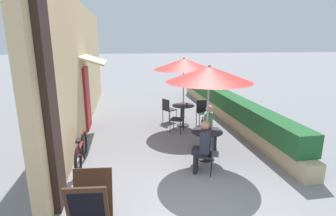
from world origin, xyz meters
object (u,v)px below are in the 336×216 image
object	(u,v)px
patio_umbrella_near	(209,74)
seated_patron_near_left	(203,145)
patio_table_mid	(183,111)
patio_umbrella_mid	(184,64)
coffee_cup_mid	(187,104)
bicycle_leaning	(81,152)
cafe_chair_near_left	(207,152)
patio_table_near	(207,139)
cafe_chair_mid_right	(179,117)
cafe_chair_mid_back	(202,110)
cafe_chair_near_right	(206,130)
coffee_cup_near	(210,129)
cafe_chair_mid_left	(168,108)
menu_board	(91,204)
seated_patron_near_right	(210,125)

from	to	relation	value
patio_umbrella_near	seated_patron_near_left	bearing A→B (deg)	-115.06
patio_table_mid	patio_umbrella_mid	distance (m)	1.64
coffee_cup_mid	bicycle_leaning	xyz separation A→B (m)	(-3.23, -2.64, -0.44)
seated_patron_near_left	patio_table_mid	bearing A→B (deg)	16.66
cafe_chair_near_left	coffee_cup_mid	xyz separation A→B (m)	(0.36, 3.45, 0.29)
patio_table_near	patio_table_mid	world-z (taller)	same
patio_table_mid	cafe_chair_mid_right	world-z (taller)	cafe_chair_mid_right
cafe_chair_near_left	cafe_chair_mid_right	size ratio (longest dim) A/B	1.00
bicycle_leaning	coffee_cup_mid	bearing A→B (deg)	38.96
cafe_chair_mid_right	cafe_chair_mid_back	world-z (taller)	same
cafe_chair_near_right	coffee_cup_near	bearing A→B (deg)	12.69
patio_table_near	cafe_chair_mid_left	distance (m)	3.39
cafe_chair_mid_left	cafe_chair_mid_back	bearing A→B (deg)	35.94
seated_patron_near_left	coffee_cup_near	distance (m)	0.79
cafe_chair_near_right	cafe_chair_mid_back	distance (m)	2.23
bicycle_leaning	menu_board	world-z (taller)	menu_board
patio_table_mid	coffee_cup_near	bearing A→B (deg)	-88.74
patio_table_near	coffee_cup_mid	xyz separation A→B (m)	(0.15, 2.74, 0.25)
seated_patron_near_left	menu_board	world-z (taller)	seated_patron_near_left
patio_umbrella_near	patio_table_near	bearing A→B (deg)	0.00
cafe_chair_near_right	bicycle_leaning	distance (m)	3.35
patio_table_near	cafe_chair_near_right	bearing A→B (deg)	73.64
coffee_cup_near	cafe_chair_mid_back	world-z (taller)	cafe_chair_mid_back
patio_table_mid	bicycle_leaning	distance (m)	4.11
patio_umbrella_mid	coffee_cup_mid	bearing A→B (deg)	-16.31
seated_patron_near_left	coffee_cup_mid	size ratio (longest dim) A/B	13.89
seated_patron_near_right	menu_board	distance (m)	4.10
patio_table_mid	cafe_chair_mid_back	size ratio (longest dim) A/B	0.91
cafe_chair_near_left	bicycle_leaning	size ratio (longest dim) A/B	0.50
patio_umbrella_mid	bicycle_leaning	distance (m)	4.49
patio_umbrella_mid	coffee_cup_mid	distance (m)	1.39
coffee_cup_near	patio_table_mid	xyz separation A→B (m)	(-0.06, 2.77, -0.25)
bicycle_leaning	cafe_chair_near_left	bearing A→B (deg)	-16.03
bicycle_leaning	patio_umbrella_near	bearing A→B (deg)	-2.16
cafe_chair_near_left	seated_patron_near_left	distance (m)	0.20
patio_table_mid	coffee_cup_mid	xyz separation A→B (m)	(0.12, -0.04, 0.25)
patio_table_near	cafe_chair_near_right	size ratio (longest dim) A/B	0.91
seated_patron_near_right	cafe_chair_mid_right	size ratio (longest dim) A/B	1.44
seated_patron_near_left	coffee_cup_near	xyz separation A→B (m)	(0.40, 0.67, 0.12)
seated_patron_near_right	cafe_chair_near_left	bearing A→B (deg)	1.60
patio_table_near	cafe_chair_mid_back	bearing A→B (deg)	75.13
cafe_chair_near_left	cafe_chair_mid_left	distance (m)	4.08
patio_table_near	cafe_chair_near_left	bearing A→B (deg)	-106.36
seated_patron_near_left	coffee_cup_near	size ratio (longest dim) A/B	13.89
coffee_cup_mid	patio_table_near	bearing A→B (deg)	-93.19
patio_umbrella_near	coffee_cup_mid	world-z (taller)	patio_umbrella_near
bicycle_leaning	patio_table_mid	bearing A→B (deg)	40.46
bicycle_leaning	menu_board	bearing A→B (deg)	-78.67
seated_patron_near_left	seated_patron_near_right	bearing A→B (deg)	-2.75
seated_patron_near_right	coffee_cup_near	size ratio (longest dim) A/B	13.89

